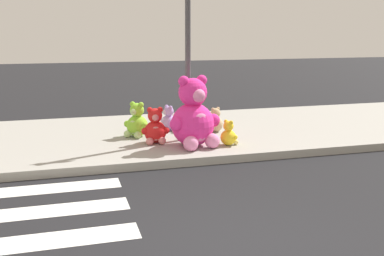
# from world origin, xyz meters

# --- Properties ---
(ground_plane) EXTENTS (60.00, 60.00, 0.00)m
(ground_plane) POSITION_xyz_m (0.00, 0.00, 0.00)
(ground_plane) COLOR black
(sidewalk) EXTENTS (28.00, 4.40, 0.15)m
(sidewalk) POSITION_xyz_m (0.00, 5.20, 0.07)
(sidewalk) COLOR #9E9B93
(sidewalk) RESTS_ON ground_plane
(sign_pole) EXTENTS (0.56, 0.11, 3.20)m
(sign_pole) POSITION_xyz_m (1.00, 4.40, 1.85)
(sign_pole) COLOR #4C4C51
(sign_pole) RESTS_ON sidewalk
(plush_pink_large) EXTENTS (1.02, 0.94, 1.34)m
(plush_pink_large) POSITION_xyz_m (0.95, 3.81, 0.69)
(plush_pink_large) COLOR #F22D93
(plush_pink_large) RESTS_ON sidewalk
(plush_lime) EXTENTS (0.52, 0.52, 0.73)m
(plush_lime) POSITION_xyz_m (0.04, 4.90, 0.44)
(plush_lime) COLOR #8CD133
(plush_lime) RESTS_ON sidewalk
(plush_white) EXTENTS (0.42, 0.42, 0.58)m
(plush_white) POSITION_xyz_m (1.32, 5.23, 0.38)
(plush_white) COLOR white
(plush_white) RESTS_ON sidewalk
(plush_yellow) EXTENTS (0.35, 0.35, 0.49)m
(plush_yellow) POSITION_xyz_m (1.62, 3.70, 0.35)
(plush_yellow) COLOR yellow
(plush_yellow) RESTS_ON sidewalk
(plush_lavender) EXTENTS (0.40, 0.42, 0.56)m
(plush_lavender) POSITION_xyz_m (0.79, 5.27, 0.38)
(plush_lavender) COLOR #B28CD8
(plush_lavender) RESTS_ON sidewalk
(plush_tan) EXTENTS (0.38, 0.39, 0.54)m
(plush_tan) POSITION_xyz_m (1.74, 4.91, 0.36)
(plush_tan) COLOR tan
(plush_tan) RESTS_ON sidewalk
(plush_red) EXTENTS (0.54, 0.49, 0.71)m
(plush_red) POSITION_xyz_m (0.30, 4.25, 0.43)
(plush_red) COLOR red
(plush_red) RESTS_ON sidewalk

